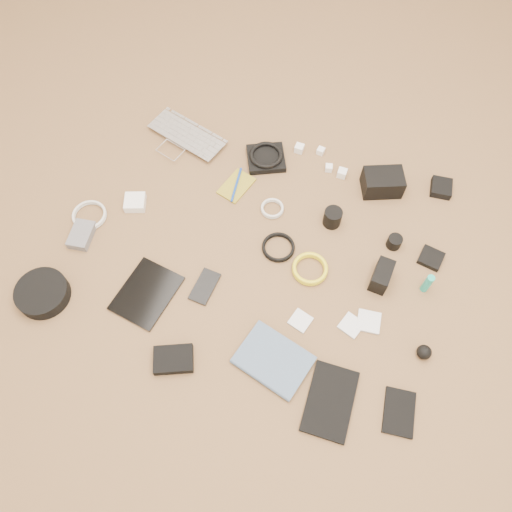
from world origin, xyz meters
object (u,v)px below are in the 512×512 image
(laptop, at_px, (180,143))
(headphone_case, at_px, (43,293))
(phone, at_px, (205,287))
(tablet, at_px, (147,293))
(dslr_camera, at_px, (382,182))
(paperback, at_px, (259,382))

(laptop, distance_m, headphone_case, 0.80)
(headphone_case, bearing_deg, laptop, 75.84)
(laptop, relative_size, phone, 2.52)
(phone, height_order, headphone_case, headphone_case)
(tablet, bearing_deg, dslr_camera, 55.28)
(laptop, bearing_deg, phone, -42.89)
(laptop, relative_size, headphone_case, 1.81)
(paperback, bearing_deg, headphone_case, 102.31)
(laptop, distance_m, dslr_camera, 0.83)
(headphone_case, bearing_deg, phone, 21.27)
(laptop, bearing_deg, tablet, -60.35)
(paperback, bearing_deg, dslr_camera, 2.08)
(tablet, bearing_deg, phone, 35.27)
(tablet, xyz_separation_m, paperback, (0.47, -0.18, 0.01))
(laptop, bearing_deg, paperback, -36.38)
(laptop, xyz_separation_m, dslr_camera, (0.83, 0.03, 0.03))
(laptop, height_order, headphone_case, headphone_case)
(tablet, bearing_deg, laptop, 112.11)
(laptop, xyz_separation_m, headphone_case, (-0.20, -0.78, 0.01))
(headphone_case, xyz_separation_m, paperback, (0.80, -0.06, -0.01))
(dslr_camera, bearing_deg, phone, -150.43)
(dslr_camera, bearing_deg, laptop, 161.53)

